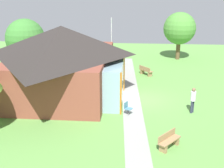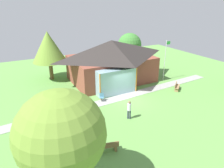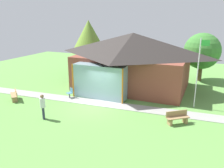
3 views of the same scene
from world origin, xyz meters
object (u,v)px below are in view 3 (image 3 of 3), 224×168
flagpole (198,70)px  pavilion (132,60)px  visitor_strolling_lawn (43,105)px  tree_behind_pavilion_right (202,51)px  tree_behind_pavilion_left (89,37)px  patio_chair_west (70,93)px  bench_mid_right (177,118)px  bench_mid_left (15,95)px

flagpole → pavilion: bearing=153.4°
visitor_strolling_lawn → tree_behind_pavilion_right: (9.04, 14.44, 2.15)m
visitor_strolling_lawn → tree_behind_pavilion_right: tree_behind_pavilion_right is taller
tree_behind_pavilion_left → tree_behind_pavilion_right: size_ratio=1.24×
flagpole → tree_behind_pavilion_left: size_ratio=0.83×
pavilion → patio_chair_west: (-3.74, -4.95, -2.29)m
flagpole → tree_behind_pavilion_right: bearing=90.8°
visitor_strolling_lawn → bench_mid_right: bearing=58.4°
flagpole → visitor_strolling_lawn: size_ratio=3.00×
patio_chair_west → tree_behind_pavilion_right: size_ratio=0.17×
patio_chair_west → tree_behind_pavilion_left: tree_behind_pavilion_left is taller
flagpole → bench_mid_right: (-0.82, -3.30, -2.49)m
bench_mid_left → tree_behind_pavilion_right: tree_behind_pavilion_right is taller
visitor_strolling_lawn → tree_behind_pavilion_left: bearing=145.5°
tree_behind_pavilion_left → flagpole: bearing=-29.0°
pavilion → flagpole: bearing=-26.6°
flagpole → bench_mid_left: size_ratio=3.63×
tree_behind_pavilion_right → bench_mid_left: bearing=-137.6°
flagpole → tree_behind_pavilion_left: bearing=151.0°
flagpole → bench_mid_left: 14.59m
patio_chair_west → tree_behind_pavilion_right: 14.35m
bench_mid_left → visitor_strolling_lawn: size_ratio=0.83×
visitor_strolling_lawn → tree_behind_pavilion_left: tree_behind_pavilion_left is taller
patio_chair_west → flagpole: bearing=-140.1°
flagpole → tree_behind_pavilion_left: 14.86m
patio_chair_west → tree_behind_pavilion_right: bearing=-104.7°
bench_mid_right → patio_chair_west: (-9.02, 1.40, 0.01)m
visitor_strolling_lawn → tree_behind_pavilion_left: 14.23m
pavilion → tree_behind_pavilion_left: tree_behind_pavilion_left is taller
visitor_strolling_lawn → bench_mid_left: bearing=-163.7°
flagpole → visitor_strolling_lawn: (-9.16, -6.14, -1.87)m
pavilion → tree_behind_pavilion_right: pavilion is taller
visitor_strolling_lawn → pavilion: bearing=111.2°
pavilion → patio_chair_west: pavilion is taller
bench_mid_left → tree_behind_pavilion_right: 18.67m
pavilion → tree_behind_pavilion_right: size_ratio=2.17×
bench_mid_right → tree_behind_pavilion_right: 11.95m
flagpole → bench_mid_right: flagpole is taller
tree_behind_pavilion_right → bench_mid_right: bearing=-93.4°
bench_mid_left → bench_mid_right: 12.97m
bench_mid_right → patio_chair_west: bearing=-47.7°
pavilion → visitor_strolling_lawn: size_ratio=6.31×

